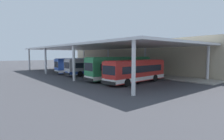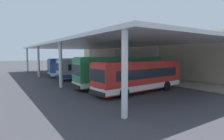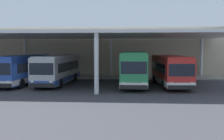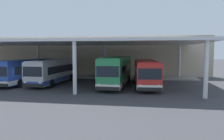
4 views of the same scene
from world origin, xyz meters
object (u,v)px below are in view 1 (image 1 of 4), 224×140
object	(u,v)px
bus_middle_bay	(120,68)
banner_sign	(110,63)
bench_waiting	(109,68)
trash_bin	(118,69)
bus_nearest_bay	(81,66)
bus_second_bay	(92,66)
bus_far_bay	(136,71)

from	to	relation	value
bus_middle_bay	banner_sign	world-z (taller)	bus_middle_bay
banner_sign	bus_middle_bay	bearing A→B (deg)	-32.19
bus_middle_bay	bench_waiting	bearing A→B (deg)	148.24
trash_bin	banner_sign	bearing A→B (deg)	-157.11
bench_waiting	banner_sign	xyz separation A→B (m)	(1.61, -0.88, 1.32)
bus_nearest_bay	bus_middle_bay	bearing A→B (deg)	0.41
bus_second_bay	bench_waiting	bearing A→B (deg)	121.10
bus_middle_bay	bus_second_bay	bearing A→B (deg)	177.87
bus_nearest_bay	bus_second_bay	xyz separation A→B (m)	(3.67, 0.40, 0.00)
bus_nearest_bay	bench_waiting	xyz separation A→B (m)	(-1.05, 8.24, -0.99)
bus_far_bay	banner_sign	xyz separation A→B (m)	(-15.19, 7.43, 0.32)
bus_far_bay	banner_sign	distance (m)	16.92
bus_middle_bay	trash_bin	bearing A→B (deg)	140.38
bus_nearest_bay	bus_far_bay	world-z (taller)	same
bus_far_bay	banner_sign	world-z (taller)	banner_sign
banner_sign	bus_far_bay	bearing A→B (deg)	-26.07
bench_waiting	banner_sign	world-z (taller)	banner_sign
bus_second_bay	trash_bin	xyz separation A→B (m)	(-1.28, 7.74, -0.98)
bus_middle_bay	bus_nearest_bay	bearing A→B (deg)	-179.59
bus_far_bay	bus_nearest_bay	bearing A→B (deg)	179.74
trash_bin	bus_far_bay	bearing A→B (deg)	-31.57
bus_nearest_bay	bus_second_bay	size ratio (longest dim) A/B	1.01
bus_second_bay	bus_middle_bay	bearing A→B (deg)	-2.13
banner_sign	bus_second_bay	bearing A→B (deg)	-65.87
bus_far_bay	bench_waiting	world-z (taller)	bus_far_bay
bus_second_bay	bus_nearest_bay	bearing A→B (deg)	-173.79
bus_nearest_bay	bus_second_bay	world-z (taller)	same
bus_second_bay	banner_sign	size ratio (longest dim) A/B	3.31
bus_second_bay	bus_middle_bay	size ratio (longest dim) A/B	0.93
bus_far_bay	bench_waiting	distance (m)	18.77
bus_middle_bay	trash_bin	xyz separation A→B (m)	(-9.72, 8.05, -1.16)
bus_middle_bay	banner_sign	size ratio (longest dim) A/B	3.56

